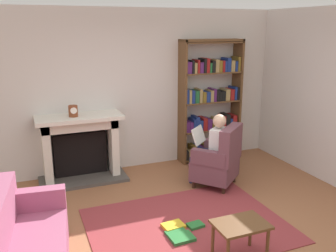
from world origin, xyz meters
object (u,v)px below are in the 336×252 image
fireplace (80,145)px  side_table (241,229)px  armchair_reading (219,160)px  mantel_clock (73,111)px  bookshelf (211,104)px  seated_reader (212,147)px

fireplace → side_table: fireplace is taller
fireplace → armchair_reading: size_ratio=1.40×
armchair_reading → side_table: (-0.72, -1.72, -0.07)m
mantel_clock → bookshelf: (2.44, 0.14, -0.10)m
bookshelf → side_table: bearing=-112.0°
mantel_clock → armchair_reading: bearing=-26.3°
seated_reader → fireplace: bearing=-69.5°
fireplace → side_table: size_ratio=2.42×
armchair_reading → side_table: 1.87m
mantel_clock → side_table: (1.29, -2.71, -0.79)m
seated_reader → armchair_reading: bearing=90.0°
fireplace → armchair_reading: bearing=-29.6°
side_table → mantel_clock: bearing=115.4°
seated_reader → side_table: (-0.64, -1.81, -0.26)m
bookshelf → armchair_reading: (-0.44, -1.13, -0.62)m
fireplace → side_table: 3.07m
mantel_clock → seated_reader: size_ratio=0.15×
bookshelf → side_table: 3.15m
armchair_reading → bookshelf: bearing=-152.0°
mantel_clock → bookshelf: bearing=3.2°
mantel_clock → armchair_reading: size_ratio=0.18×
bookshelf → side_table: size_ratio=3.91×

